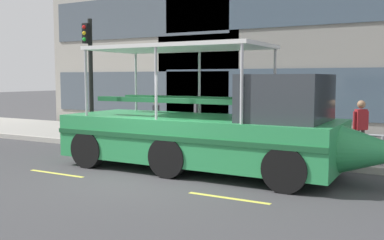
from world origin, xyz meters
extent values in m
plane|color=#3D3D3F|center=(0.00, 0.00, 0.00)|extent=(120.00, 120.00, 0.00)
cube|color=#99968E|center=(0.00, 5.60, 0.09)|extent=(32.00, 4.80, 0.18)
cube|color=#B2ADA3|center=(0.00, 3.11, 0.09)|extent=(32.00, 0.18, 0.18)
cube|color=#DBD64C|center=(-2.40, -0.78, 0.00)|extent=(1.80, 0.12, 0.01)
cube|color=#DBD64C|center=(2.40, -0.78, 0.00)|extent=(1.80, 0.12, 0.01)
cube|color=#4C5660|center=(-6.58, 8.37, 1.76)|extent=(9.73, 0.06, 1.94)
cube|color=#4C5660|center=(-6.58, 8.37, 5.28)|extent=(9.73, 0.06, 1.94)
cube|color=#3D4C5B|center=(0.51, 8.37, 1.81)|extent=(10.67, 0.06, 1.99)
cube|color=#3D4C5B|center=(0.51, 8.37, 5.43)|extent=(10.67, 0.06, 1.99)
cylinder|color=gray|center=(0.70, 3.45, 0.94)|extent=(11.62, 0.07, 0.07)
cylinder|color=gray|center=(0.70, 3.45, 0.56)|extent=(11.62, 0.06, 0.06)
cylinder|color=gray|center=(-5.11, 3.45, 0.56)|extent=(0.09, 0.09, 0.76)
cylinder|color=gray|center=(-3.45, 3.45, 0.56)|extent=(0.09, 0.09, 0.76)
cylinder|color=gray|center=(-1.79, 3.45, 0.56)|extent=(0.09, 0.09, 0.76)
cylinder|color=gray|center=(-0.13, 3.45, 0.56)|extent=(0.09, 0.09, 0.76)
cylinder|color=gray|center=(1.53, 3.45, 0.56)|extent=(0.09, 0.09, 0.76)
cylinder|color=gray|center=(3.19, 3.45, 0.56)|extent=(0.09, 0.09, 0.76)
cylinder|color=gray|center=(4.84, 3.45, 0.56)|extent=(0.09, 0.09, 0.76)
cylinder|color=black|center=(-5.28, 3.81, 2.39)|extent=(0.16, 0.16, 4.42)
cube|color=black|center=(-5.28, 3.61, 4.05)|extent=(0.24, 0.20, 0.72)
sphere|color=red|center=(-5.28, 3.50, 4.27)|extent=(0.14, 0.14, 0.14)
sphere|color=gold|center=(-5.28, 3.50, 4.05)|extent=(0.14, 0.14, 0.14)
sphere|color=green|center=(-5.28, 3.50, 3.83)|extent=(0.14, 0.14, 0.14)
cube|color=#2D9351|center=(0.53, 1.38, 0.84)|extent=(7.32, 2.57, 1.14)
cone|color=#2D9351|center=(5.01, 1.38, 0.84)|extent=(1.65, 1.08, 1.08)
cylinder|color=#2D9351|center=(-3.13, 1.38, 0.84)|extent=(0.37, 1.08, 1.08)
cube|color=#19512C|center=(0.53, 0.08, 0.99)|extent=(7.32, 0.04, 0.12)
cube|color=#33383D|center=(2.91, 1.38, 1.96)|extent=(1.83, 2.16, 1.10)
cube|color=silver|center=(-0.02, 1.38, 3.23)|extent=(4.76, 2.36, 0.10)
cylinder|color=#B2B2B7|center=(2.24, 2.51, 2.30)|extent=(0.07, 0.07, 1.77)
cylinder|color=#B2B2B7|center=(2.24, 0.25, 2.30)|extent=(0.07, 0.07, 1.77)
cylinder|color=#B2B2B7|center=(-0.02, 2.51, 2.30)|extent=(0.07, 0.07, 1.77)
cylinder|color=#B2B2B7|center=(-0.02, 0.25, 2.30)|extent=(0.07, 0.07, 1.77)
cylinder|color=#B2B2B7|center=(-2.28, 2.51, 2.30)|extent=(0.07, 0.07, 1.77)
cylinder|color=#B2B2B7|center=(-2.28, 0.25, 2.30)|extent=(0.07, 0.07, 1.77)
cube|color=#19512C|center=(-0.02, 2.00, 1.86)|extent=(4.37, 0.28, 0.12)
cube|color=#19512C|center=(-0.02, 0.77, 1.86)|extent=(4.37, 0.28, 0.12)
cylinder|color=black|center=(3.27, 2.57, 0.50)|extent=(1.00, 0.28, 1.00)
cylinder|color=black|center=(3.27, 0.20, 0.50)|extent=(1.00, 0.28, 1.00)
cylinder|color=black|center=(0.35, 2.57, 0.50)|extent=(1.00, 0.28, 1.00)
cylinder|color=black|center=(0.35, 0.20, 0.50)|extent=(1.00, 0.28, 1.00)
cylinder|color=black|center=(-2.21, 2.57, 0.50)|extent=(1.00, 0.28, 1.00)
cylinder|color=black|center=(-2.21, 0.20, 0.50)|extent=(1.00, 0.28, 1.00)
cylinder|color=#47423D|center=(4.25, 4.19, 0.59)|extent=(0.10, 0.10, 0.81)
cylinder|color=#47423D|center=(4.13, 4.08, 0.59)|extent=(0.10, 0.10, 0.81)
cube|color=maroon|center=(4.19, 4.14, 1.28)|extent=(0.35, 0.34, 0.58)
cylinder|color=maroon|center=(4.34, 4.27, 1.25)|extent=(0.07, 0.07, 0.52)
cylinder|color=maroon|center=(4.04, 4.00, 1.25)|extent=(0.07, 0.07, 0.52)
sphere|color=#936B4C|center=(4.19, 4.14, 1.70)|extent=(0.22, 0.22, 0.22)
cylinder|color=black|center=(0.35, 4.69, 0.60)|extent=(0.11, 0.11, 0.85)
cylinder|color=black|center=(0.37, 4.85, 0.60)|extent=(0.11, 0.11, 0.85)
cube|color=#236B47|center=(0.36, 4.77, 1.33)|extent=(0.23, 0.34, 0.60)
cylinder|color=#236B47|center=(0.33, 4.56, 1.30)|extent=(0.07, 0.07, 0.54)
cylinder|color=#236B47|center=(0.39, 4.98, 1.30)|extent=(0.07, 0.07, 0.54)
sphere|color=#936B4C|center=(0.36, 4.77, 1.77)|extent=(0.23, 0.23, 0.23)
cylinder|color=#1E2338|center=(-1.24, 4.62, 0.59)|extent=(0.10, 0.10, 0.81)
cylinder|color=#1E2338|center=(-1.13, 4.51, 0.59)|extent=(0.10, 0.10, 0.81)
cube|color=#38383D|center=(-1.18, 4.56, 1.28)|extent=(0.34, 0.34, 0.57)
cylinder|color=#38383D|center=(-1.32, 4.71, 1.25)|extent=(0.07, 0.07, 0.52)
cylinder|color=#38383D|center=(-1.04, 4.42, 1.25)|extent=(0.07, 0.07, 0.52)
sphere|color=beige|center=(-1.18, 4.56, 1.70)|extent=(0.22, 0.22, 0.22)
cylinder|color=#1E2338|center=(-2.62, 4.20, 0.56)|extent=(0.10, 0.10, 0.76)
cylinder|color=#1E2338|center=(-2.57, 4.05, 0.56)|extent=(0.10, 0.10, 0.76)
cube|color=#38383D|center=(-2.60, 4.12, 1.21)|extent=(0.24, 0.32, 0.54)
cylinder|color=#38383D|center=(-2.65, 4.30, 1.19)|extent=(0.07, 0.07, 0.49)
cylinder|color=#38383D|center=(-2.54, 3.94, 1.19)|extent=(0.07, 0.07, 0.49)
sphere|color=#936B4C|center=(-2.60, 4.12, 1.61)|extent=(0.21, 0.21, 0.21)
camera|label=1|loc=(6.02, -8.83, 2.43)|focal=41.48mm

